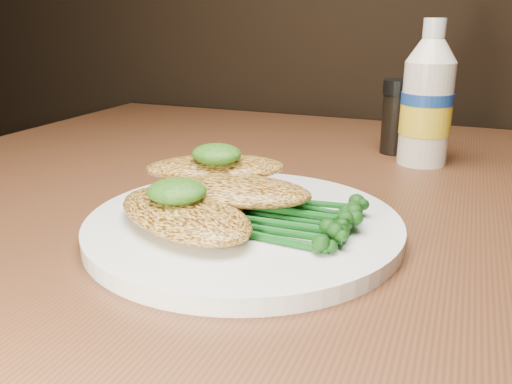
% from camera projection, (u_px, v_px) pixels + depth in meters
% --- Properties ---
extents(plate, '(0.28, 0.28, 0.01)m').
position_uv_depth(plate, '(244.00, 225.00, 0.46)').
color(plate, white).
rests_on(plate, dining_table).
extents(chicken_front, '(0.17, 0.14, 0.02)m').
position_uv_depth(chicken_front, '(184.00, 214.00, 0.44)').
color(chicken_front, gold).
rests_on(chicken_front, plate).
extents(chicken_mid, '(0.15, 0.08, 0.02)m').
position_uv_depth(chicken_mid, '(232.00, 190.00, 0.47)').
color(chicken_mid, gold).
rests_on(chicken_mid, plate).
extents(chicken_back, '(0.15, 0.12, 0.02)m').
position_uv_depth(chicken_back, '(216.00, 168.00, 0.51)').
color(chicken_back, gold).
rests_on(chicken_back, plate).
extents(pesto_front, '(0.05, 0.05, 0.02)m').
position_uv_depth(pesto_front, '(177.00, 191.00, 0.43)').
color(pesto_front, '#093608').
rests_on(pesto_front, chicken_front).
extents(pesto_back, '(0.06, 0.06, 0.02)m').
position_uv_depth(pesto_back, '(217.00, 154.00, 0.49)').
color(pesto_back, '#093608').
rests_on(pesto_back, chicken_back).
extents(broccolini_bundle, '(0.14, 0.11, 0.02)m').
position_uv_depth(broccolini_bundle, '(288.00, 214.00, 0.44)').
color(broccolini_bundle, '#104D16').
rests_on(broccolini_bundle, plate).
extents(mayo_bottle, '(0.08, 0.08, 0.18)m').
position_uv_depth(mayo_bottle, '(428.00, 94.00, 0.65)').
color(mayo_bottle, '#F4E8CE').
rests_on(mayo_bottle, dining_table).
extents(pepper_grinder, '(0.04, 0.04, 0.10)m').
position_uv_depth(pepper_grinder, '(396.00, 117.00, 0.71)').
color(pepper_grinder, black).
rests_on(pepper_grinder, dining_table).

